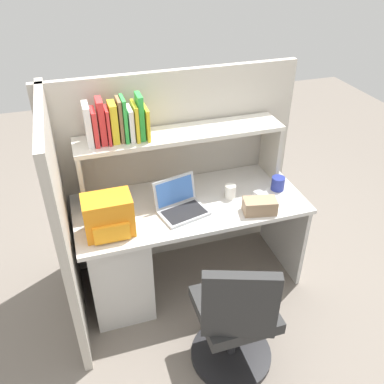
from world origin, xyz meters
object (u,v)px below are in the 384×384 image
at_px(laptop, 180,205).
at_px(tissue_box, 260,206).
at_px(paper_cup, 230,191).
at_px(snack_canister, 278,183).
at_px(computer_mouse, 261,195).
at_px(backpack, 108,216).
at_px(office_chair, 235,323).

relative_size(laptop, tissue_box, 1.65).
bearing_deg(paper_cup, tissue_box, -60.96).
height_order(tissue_box, snack_canister, same).
bearing_deg(tissue_box, paper_cup, 130.85).
xyz_separation_m(computer_mouse, tissue_box, (-0.09, -0.16, 0.03)).
bearing_deg(backpack, office_chair, -46.94).
bearing_deg(office_chair, computer_mouse, -104.31).
xyz_separation_m(backpack, tissue_box, (0.99, -0.09, -0.08)).
distance_m(laptop, paper_cup, 0.38).
bearing_deg(snack_canister, computer_mouse, -160.00).
height_order(laptop, snack_canister, laptop).
height_order(computer_mouse, paper_cup, paper_cup).
bearing_deg(backpack, computer_mouse, 3.81).
relative_size(laptop, computer_mouse, 3.48).
distance_m(laptop, tissue_box, 0.53).
bearing_deg(office_chair, tissue_box, -105.50).
xyz_separation_m(laptop, snack_canister, (0.75, 0.04, -0.00)).
distance_m(computer_mouse, tissue_box, 0.19).
bearing_deg(computer_mouse, backpack, 165.11).
relative_size(laptop, office_chair, 0.39).
bearing_deg(backpack, paper_cup, 8.77).
relative_size(backpack, paper_cup, 2.94).
bearing_deg(computer_mouse, paper_cup, 145.13).
xyz_separation_m(backpack, snack_canister, (1.24, 0.13, -0.08)).
bearing_deg(snack_canister, backpack, -174.02).
xyz_separation_m(backpack, paper_cup, (0.87, 0.13, -0.07)).
relative_size(computer_mouse, office_chair, 0.11).
relative_size(backpack, tissue_box, 1.36).
height_order(backpack, paper_cup, backpack).
height_order(backpack, computer_mouse, backpack).
bearing_deg(computer_mouse, tissue_box, -138.03).
relative_size(computer_mouse, snack_canister, 1.04).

